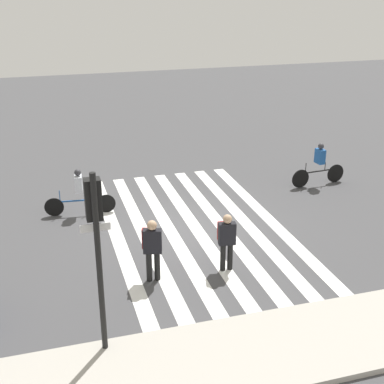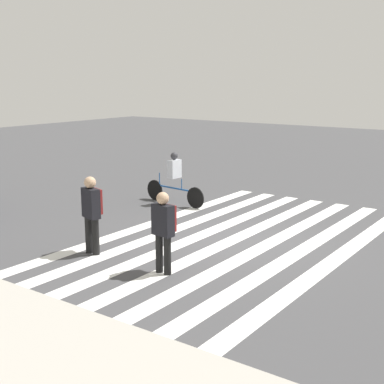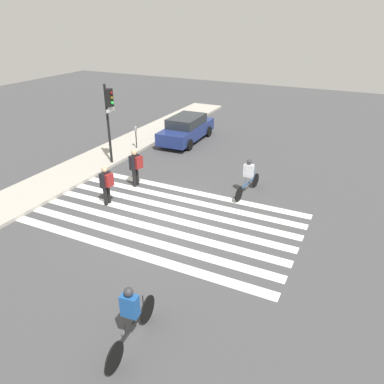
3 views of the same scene
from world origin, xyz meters
name	(u,v)px [view 3 (image 3 of 3)]	position (x,y,z in m)	size (l,w,h in m)	color
ground_plane	(166,218)	(0.00, 0.00, 0.00)	(60.00, 60.00, 0.00)	#444447
sidewalk_curb	(45,186)	(0.00, 6.25, 0.07)	(36.00, 2.50, 0.14)	#ADA89E
crosswalk_stripes	(166,218)	(0.00, 0.00, 0.00)	(5.40, 10.00, 0.01)	white
traffic_light	(109,110)	(3.60, 5.12, 2.85)	(0.60, 0.50, 4.07)	black
parking_meter	(136,132)	(6.04, 5.36, 1.05)	(0.15, 0.15, 1.40)	black
pedestrian_adult_yellow_jacket	(106,183)	(-0.03, 2.70, 0.96)	(0.48, 0.42, 1.64)	black
pedestrian_adult_blue_shirt	(136,165)	(1.98, 2.65, 1.01)	(0.52, 0.48, 1.72)	black
cyclist_far_lane	(131,315)	(-5.57, -2.26, 0.87)	(2.28, 0.42, 1.65)	black
cyclist_near_curb	(248,175)	(3.39, -2.10, 0.86)	(2.33, 0.42, 1.59)	black
car_parked_dark_suv	(186,129)	(8.77, 3.57, 0.78)	(4.68, 2.00, 1.53)	navy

